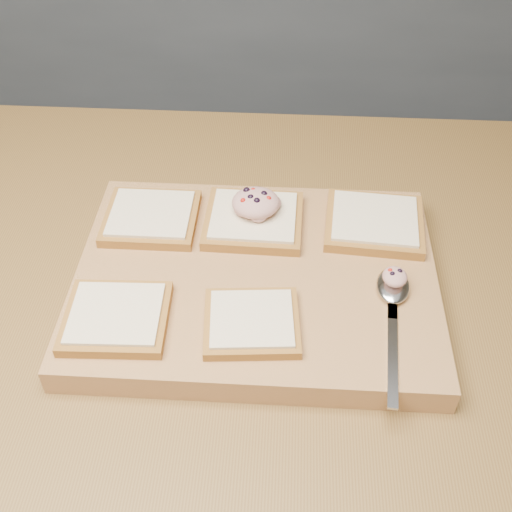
{
  "coord_description": "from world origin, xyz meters",
  "views": [
    {
      "loc": [
        -0.01,
        -0.6,
        1.51
      ],
      "look_at": [
        -0.04,
        -0.03,
        0.96
      ],
      "focal_mm": 45.0,
      "sensor_mm": 36.0,
      "label": 1
    }
  ],
  "objects": [
    {
      "name": "spoon",
      "position": [
        0.13,
        -0.07,
        0.94
      ],
      "size": [
        0.05,
        0.2,
        0.01
      ],
      "color": "silver",
      "rests_on": "cutting_board"
    },
    {
      "name": "bread_far_right",
      "position": [
        0.11,
        0.06,
        0.94
      ],
      "size": [
        0.14,
        0.13,
        0.02
      ],
      "color": "#A3652A",
      "rests_on": "cutting_board"
    },
    {
      "name": "bread_far_left",
      "position": [
        -0.19,
        0.05,
        0.94
      ],
      "size": [
        0.12,
        0.11,
        0.02
      ],
      "color": "#A3652A",
      "rests_on": "cutting_board"
    },
    {
      "name": "bread_far_center",
      "position": [
        -0.05,
        0.06,
        0.94
      ],
      "size": [
        0.13,
        0.12,
        0.02
      ],
      "color": "#A3652A",
      "rests_on": "cutting_board"
    },
    {
      "name": "island_counter",
      "position": [
        0.0,
        0.0,
        0.45
      ],
      "size": [
        2.0,
        0.8,
        0.9
      ],
      "color": "slate",
      "rests_on": "ground"
    },
    {
      "name": "tuna_salad_dollop",
      "position": [
        -0.05,
        0.06,
        0.97
      ],
      "size": [
        0.06,
        0.06,
        0.03
      ],
      "color": "tan",
      "rests_on": "bread_far_center"
    },
    {
      "name": "bread_near_center",
      "position": [
        -0.04,
        -0.12,
        0.94
      ],
      "size": [
        0.12,
        0.11,
        0.02
      ],
      "color": "#A3652A",
      "rests_on": "cutting_board"
    },
    {
      "name": "bread_near_left",
      "position": [
        -0.2,
        -0.12,
        0.94
      ],
      "size": [
        0.12,
        0.11,
        0.02
      ],
      "color": "#A3652A",
      "rests_on": "cutting_board"
    },
    {
      "name": "cutting_board",
      "position": [
        -0.04,
        -0.03,
        0.92
      ],
      "size": [
        0.45,
        0.34,
        0.04
      ],
      "primitive_type": "cube",
      "color": "tan",
      "rests_on": "island_counter"
    },
    {
      "name": "back_counter",
      "position": [
        0.0,
        1.43,
        0.47
      ],
      "size": [
        3.6,
        0.62,
        0.94
      ],
      "color": "slate",
      "rests_on": "ground"
    },
    {
      "name": "spoon_salad",
      "position": [
        0.13,
        -0.05,
        0.96
      ],
      "size": [
        0.03,
        0.03,
        0.02
      ],
      "color": "tan",
      "rests_on": "spoon"
    }
  ]
}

